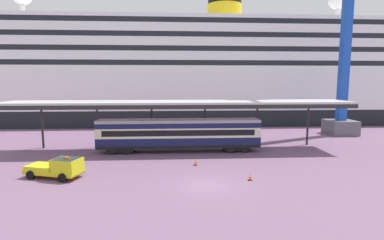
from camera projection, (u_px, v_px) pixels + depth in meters
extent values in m
plane|color=#72526E|center=(205.00, 185.00, 25.59)|extent=(400.00, 400.00, 0.00)
cube|color=black|center=(185.00, 112.00, 71.15)|extent=(128.30, 27.63, 3.27)
cube|color=white|center=(185.00, 89.00, 70.46)|extent=(128.30, 27.63, 7.63)
cube|color=white|center=(185.00, 67.00, 69.80)|extent=(118.03, 25.42, 2.75)
cube|color=black|center=(188.00, 63.00, 57.25)|extent=(112.90, 0.12, 0.99)
cube|color=white|center=(185.00, 55.00, 69.45)|extent=(113.31, 24.40, 2.75)
cube|color=black|center=(188.00, 48.00, 57.40)|extent=(108.38, 0.12, 0.99)
cube|color=white|center=(185.00, 42.00, 69.10)|extent=(108.59, 23.39, 2.75)
cube|color=black|center=(187.00, 34.00, 57.56)|extent=(103.87, 0.12, 0.99)
cube|color=white|center=(185.00, 30.00, 68.75)|extent=(103.87, 22.37, 2.75)
cube|color=black|center=(187.00, 20.00, 57.71)|extent=(99.35, 0.12, 0.99)
cylinder|color=black|center=(225.00, 3.00, 68.52)|extent=(7.61, 7.61, 9.59)
cylinder|color=yellow|center=(224.00, 12.00, 68.76)|extent=(7.84, 7.84, 2.88)
cylinder|color=white|center=(23.00, 13.00, 66.19)|extent=(1.00, 1.00, 3.71)
cylinder|color=white|center=(337.00, 18.00, 70.50)|extent=(1.00, 1.00, 3.71)
cube|color=beige|center=(179.00, 102.00, 37.64)|extent=(43.19, 5.90, 0.25)
cube|color=#252525|center=(179.00, 107.00, 34.87)|extent=(43.19, 0.20, 0.50)
cylinder|color=#252525|center=(42.00, 125.00, 39.49)|extent=(0.28, 0.28, 6.10)
cylinder|color=#252525|center=(98.00, 125.00, 39.92)|extent=(0.28, 0.28, 6.10)
cylinder|color=#252525|center=(152.00, 125.00, 40.36)|extent=(0.28, 0.28, 6.10)
cylinder|color=#252525|center=(205.00, 124.00, 40.79)|extent=(0.28, 0.28, 6.10)
cylinder|color=#252525|center=(257.00, 124.00, 41.22)|extent=(0.28, 0.28, 6.10)
cylinder|color=#252525|center=(308.00, 123.00, 41.65)|extent=(0.28, 0.28, 6.10)
cube|color=black|center=(179.00, 145.00, 37.83)|extent=(20.17, 2.80, 0.40)
cube|color=#141947|center=(179.00, 140.00, 37.75)|extent=(20.17, 2.80, 0.90)
cube|color=beige|center=(179.00, 132.00, 37.62)|extent=(20.17, 2.80, 1.20)
cube|color=black|center=(179.00, 133.00, 36.25)|extent=(18.55, 0.08, 0.72)
cube|color=#141947|center=(179.00, 125.00, 37.50)|extent=(20.17, 2.80, 0.60)
cube|color=#A0A0A0|center=(179.00, 121.00, 37.44)|extent=(20.17, 2.69, 0.36)
cube|color=black|center=(121.00, 149.00, 37.45)|extent=(3.20, 2.35, 0.50)
cylinder|color=black|center=(112.00, 151.00, 36.23)|extent=(0.84, 0.12, 0.84)
cylinder|color=black|center=(127.00, 151.00, 36.34)|extent=(0.84, 0.12, 0.84)
cube|color=black|center=(236.00, 147.00, 38.32)|extent=(3.20, 2.35, 0.50)
cylinder|color=black|center=(230.00, 150.00, 37.10)|extent=(0.84, 0.12, 0.84)
cylinder|color=black|center=(245.00, 149.00, 37.21)|extent=(0.84, 0.12, 0.84)
cube|color=yellow|center=(54.00, 171.00, 27.61)|extent=(5.56, 3.46, 0.36)
cube|color=#F2B20C|center=(54.00, 173.00, 27.63)|extent=(5.57, 3.48, 0.12)
cube|color=yellow|center=(67.00, 165.00, 27.17)|extent=(2.76, 2.52, 1.10)
cube|color=#19232D|center=(67.00, 161.00, 27.13)|extent=(2.53, 2.38, 0.44)
cube|color=orange|center=(67.00, 158.00, 27.09)|extent=(0.59, 0.36, 0.16)
cube|color=yellow|center=(44.00, 167.00, 27.82)|extent=(3.35, 2.70, 0.36)
cylinder|color=black|center=(76.00, 171.00, 28.20)|extent=(0.84, 0.48, 0.80)
cylinder|color=black|center=(62.00, 178.00, 26.28)|extent=(0.84, 0.48, 0.80)
cylinder|color=black|center=(46.00, 169.00, 29.00)|extent=(0.84, 0.48, 0.80)
cylinder|color=black|center=(31.00, 175.00, 27.07)|extent=(0.84, 0.48, 0.80)
cube|color=black|center=(250.00, 180.00, 26.85)|extent=(0.36, 0.36, 0.04)
cone|color=#EA590F|center=(250.00, 176.00, 26.81)|extent=(0.30, 0.30, 0.64)
cylinder|color=white|center=(250.00, 176.00, 26.80)|extent=(0.17, 0.17, 0.09)
cube|color=black|center=(196.00, 165.00, 31.65)|extent=(0.36, 0.36, 0.04)
cone|color=#EA590F|center=(196.00, 162.00, 31.60)|extent=(0.30, 0.30, 0.74)
cylinder|color=white|center=(196.00, 161.00, 31.59)|extent=(0.17, 0.17, 0.10)
cube|color=#595960|center=(340.00, 127.00, 50.14)|extent=(4.40, 4.40, 2.40)
cube|color=blue|center=(348.00, 2.00, 47.58)|extent=(1.30, 1.30, 37.89)
cylinder|color=black|center=(62.00, 169.00, 28.95)|extent=(0.44, 0.44, 0.70)
sphere|color=black|center=(61.00, 166.00, 28.90)|extent=(0.48, 0.48, 0.48)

